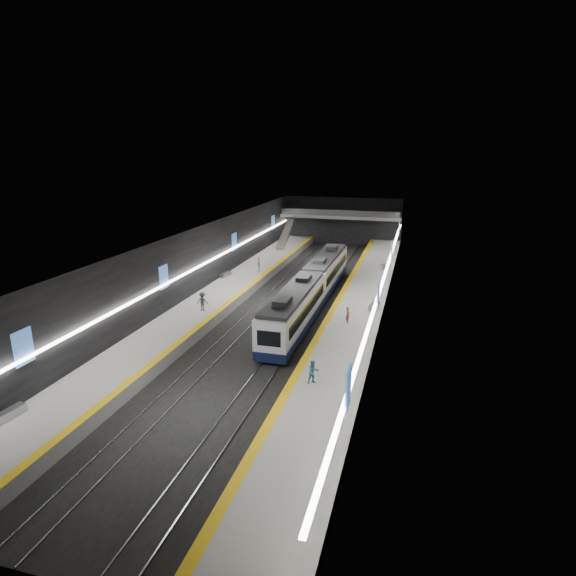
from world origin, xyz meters
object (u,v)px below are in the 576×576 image
(passenger_right_b, at_px, (313,372))
(bench_left_near, at_px, (9,414))
(bench_left_far, at_px, (226,275))
(passenger_right_a, at_px, (348,315))
(passenger_left_b, at_px, (203,301))
(escalator, at_px, (286,234))
(train, at_px, (312,287))
(bench_right_near, at_px, (374,306))
(passenger_left_a, at_px, (259,264))
(bench_right_far, at_px, (383,267))

(passenger_right_b, bearing_deg, bench_left_near, 171.12)
(bench_left_far, xyz_separation_m, passenger_right_a, (16.72, -12.24, 0.54))
(bench_left_far, distance_m, passenger_left_b, 12.72)
(escalator, height_order, passenger_right_a, escalator)
(train, distance_m, bench_right_near, 6.90)
(bench_left_far, relative_size, bench_right_near, 0.94)
(bench_left_near, xyz_separation_m, bench_left_far, (0.00, 33.03, -0.01))
(escalator, height_order, passenger_left_a, escalator)
(bench_left_near, height_order, passenger_right_b, passenger_right_b)
(passenger_right_a, bearing_deg, passenger_right_b, 155.15)
(bench_left_near, distance_m, passenger_right_a, 26.68)
(passenger_right_b, bearing_deg, passenger_left_b, 101.30)
(escalator, distance_m, passenger_left_a, 16.62)
(escalator, distance_m, bench_left_near, 53.27)
(bench_right_near, relative_size, passenger_right_a, 1.32)
(bench_right_far, xyz_separation_m, passenger_right_b, (-2.03, -33.41, 0.62))
(passenger_left_b, bearing_deg, train, -143.13)
(bench_right_near, xyz_separation_m, passenger_left_b, (-15.88, -5.02, 0.67))
(bench_right_far, distance_m, passenger_right_b, 33.48)
(passenger_left_a, bearing_deg, bench_right_near, 37.29)
(bench_right_near, bearing_deg, bench_right_far, 105.14)
(train, bearing_deg, bench_right_near, -14.85)
(escalator, relative_size, passenger_right_b, 4.88)
(escalator, distance_m, passenger_right_b, 46.59)
(passenger_right_a, relative_size, passenger_left_a, 0.87)
(train, relative_size, bench_right_near, 14.72)
(bench_left_far, xyz_separation_m, passenger_left_a, (3.03, 3.62, 0.65))
(escalator, relative_size, bench_right_near, 3.92)
(passenger_left_b, bearing_deg, bench_right_near, -161.74)
(train, height_order, escalator, escalator)
(bench_right_far, distance_m, passenger_right_a, 21.53)
(train, height_order, bench_left_near, train)
(escalator, xyz_separation_m, passenger_left_b, (0.73, -32.58, -0.98))
(train, height_order, passenger_right_a, train)
(bench_left_far, bearing_deg, passenger_right_a, -27.22)
(bench_right_near, relative_size, bench_right_far, 1.25)
(bench_right_near, bearing_deg, passenger_left_b, -148.68)
(bench_left_far, distance_m, bench_right_near, 20.02)
(passenger_left_a, bearing_deg, escalator, 166.09)
(escalator, relative_size, bench_left_far, 4.15)
(bench_right_far, height_order, passenger_left_a, passenger_left_a)
(passenger_left_b, bearing_deg, escalator, -87.98)
(train, relative_size, passenger_right_a, 19.49)
(bench_left_far, bearing_deg, train, -16.17)
(train, xyz_separation_m, passenger_left_b, (-9.27, -6.77, -0.28))
(escalator, bearing_deg, passenger_left_b, -88.72)
(bench_left_far, height_order, bench_right_far, bench_left_far)
(bench_right_near, xyz_separation_m, passenger_right_b, (-2.42, -16.79, 0.57))
(bench_right_near, bearing_deg, escalator, 134.86)
(bench_left_far, relative_size, bench_right_far, 1.18)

